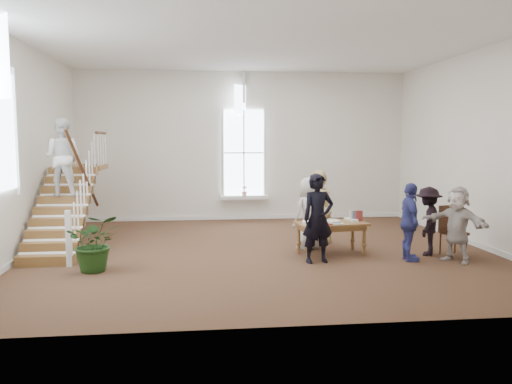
{
  "coord_description": "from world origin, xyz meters",
  "views": [
    {
      "loc": [
        -1.31,
        -10.75,
        2.45
      ],
      "look_at": [
        -0.07,
        0.4,
        1.27
      ],
      "focal_mm": 35.0,
      "sensor_mm": 36.0,
      "label": 1
    }
  ],
  "objects": [
    {
      "name": "ground",
      "position": [
        0.0,
        0.0,
        0.0
      ],
      "size": [
        10.0,
        10.0,
        0.0
      ],
      "primitive_type": "plane",
      "color": "#3F2C18",
      "rests_on": "ground"
    },
    {
      "name": "person_yellow",
      "position": [
        1.4,
        0.6,
        0.87
      ],
      "size": [
        1.07,
        1.05,
        1.74
      ],
      "primitive_type": "imported",
      "rotation": [
        0.0,
        0.0,
        3.83
      ],
      "color": "#F8DE9B",
      "rests_on": "ground"
    },
    {
      "name": "side_chair",
      "position": [
        3.99,
        -0.78,
        0.59
      ],
      "size": [
        0.51,
        0.51,
        1.05
      ],
      "rotation": [
        0.0,
        0.0,
        0.14
      ],
      "color": "#38190F",
      "rests_on": "ground"
    },
    {
      "name": "elderly_woman",
      "position": [
        1.1,
        0.1,
        0.81
      ],
      "size": [
        0.94,
        0.82,
        1.62
      ],
      "primitive_type": "imported",
      "rotation": [
        0.0,
        0.0,
        3.62
      ],
      "color": "beige",
      "rests_on": "ground"
    },
    {
      "name": "woman_cluster_a",
      "position": [
        2.88,
        -1.21,
        0.79
      ],
      "size": [
        0.51,
        0.97,
        1.59
      ],
      "primitive_type": "imported",
      "rotation": [
        0.0,
        0.0,
        1.43
      ],
      "color": "navy",
      "rests_on": "ground"
    },
    {
      "name": "police_officer",
      "position": [
        1.0,
        -1.15,
        0.89
      ],
      "size": [
        0.71,
        0.53,
        1.78
      ],
      "primitive_type": "imported",
      "rotation": [
        0.0,
        0.0,
        0.18
      ],
      "color": "black",
      "rests_on": "ground"
    },
    {
      "name": "staircase",
      "position": [
        -4.34,
        0.75,
        1.62
      ],
      "size": [
        1.1,
        4.1,
        2.92
      ],
      "color": "brown",
      "rests_on": "ground"
    },
    {
      "name": "woman_cluster_b",
      "position": [
        3.48,
        -0.76,
        0.73
      ],
      "size": [
        0.94,
        1.09,
        1.46
      ],
      "primitive_type": "imported",
      "rotation": [
        0.0,
        0.0,
        4.18
      ],
      "color": "black",
      "rests_on": "ground"
    },
    {
      "name": "woman_cluster_c",
      "position": [
        3.78,
        -1.41,
        0.76
      ],
      "size": [
        1.13,
        1.44,
        1.53
      ],
      "primitive_type": "imported",
      "rotation": [
        0.0,
        0.0,
        5.27
      ],
      "color": "beige",
      "rests_on": "ground"
    },
    {
      "name": "library_table",
      "position": [
        1.43,
        -0.51,
        0.61
      ],
      "size": [
        1.57,
        0.96,
        0.75
      ],
      "rotation": [
        0.0,
        0.0,
        0.16
      ],
      "color": "brown",
      "rests_on": "ground"
    },
    {
      "name": "floor_plant",
      "position": [
        -3.29,
        -1.34,
        0.54
      ],
      "size": [
        1.1,
        1.0,
        1.08
      ],
      "primitive_type": "imported",
      "rotation": [
        0.0,
        0.0,
        0.18
      ],
      "color": "#193912",
      "rests_on": "ground"
    },
    {
      "name": "room_shell",
      "position": [
        -0.0,
        4.39,
        0.4
      ],
      "size": [
        10.49,
        10.0,
        10.0
      ],
      "color": "silver",
      "rests_on": "ground"
    }
  ]
}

